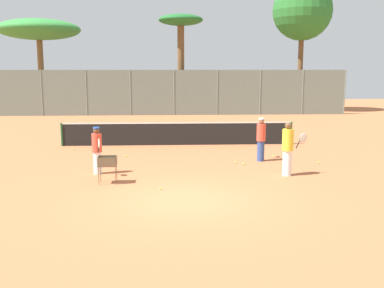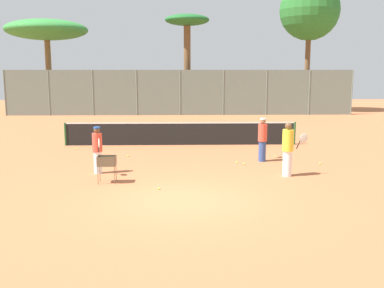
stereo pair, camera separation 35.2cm
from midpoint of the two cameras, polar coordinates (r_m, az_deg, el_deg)
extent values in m
plane|color=#B7663D|center=(12.27, -1.77, -7.18)|extent=(80.00, 80.00, 0.00)
cylinder|color=#26592D|center=(21.55, -16.66, 1.16)|extent=(0.10, 0.10, 1.07)
cylinder|color=#26592D|center=(21.66, 12.02, 1.39)|extent=(0.10, 0.10, 1.07)
cube|color=black|center=(20.94, -2.29, 1.23)|extent=(10.70, 0.01, 1.01)
cube|color=white|center=(20.87, -2.30, 2.69)|extent=(10.70, 0.02, 0.06)
cylinder|color=slate|center=(35.80, -18.79, 6.15)|extent=(0.08, 0.08, 3.44)
cylinder|color=slate|center=(35.05, -13.54, 6.33)|extent=(0.08, 0.08, 3.44)
cylinder|color=slate|center=(34.60, -8.10, 6.46)|extent=(0.08, 0.08, 3.44)
cylinder|color=slate|center=(34.46, -2.57, 6.53)|extent=(0.08, 0.08, 3.44)
cylinder|color=slate|center=(34.64, 2.96, 6.54)|extent=(0.08, 0.08, 3.44)
cylinder|color=slate|center=(35.13, 8.38, 6.50)|extent=(0.08, 0.08, 3.44)
cylinder|color=slate|center=(35.93, 13.60, 6.40)|extent=(0.08, 0.08, 3.44)
cylinder|color=slate|center=(37.00, 18.56, 6.25)|extent=(0.08, 0.08, 3.44)
cube|color=slate|center=(34.46, -2.57, 6.53)|extent=(26.52, 0.01, 3.44)
cylinder|color=brown|center=(41.02, -18.82, 8.25)|extent=(0.49, 0.49, 5.93)
ellipsoid|color=#338438|center=(41.15, -19.11, 13.58)|extent=(6.91, 6.91, 1.73)
cylinder|color=brown|center=(38.68, 13.31, 9.06)|extent=(0.42, 0.42, 6.74)
sphere|color=#28722D|center=(38.96, 13.59, 16.16)|extent=(4.81, 4.81, 4.81)
cylinder|color=brown|center=(36.55, -1.69, 9.41)|extent=(0.54, 0.54, 6.89)
ellipsoid|color=#1E6028|center=(36.75, -1.73, 15.48)|extent=(3.51, 3.51, 0.88)
cylinder|color=#334C8C|center=(17.50, 8.15, -0.87)|extent=(0.28, 0.28, 0.79)
cylinder|color=#E54C38|center=(17.38, 8.21, 1.47)|extent=(0.34, 0.34, 0.66)
sphere|color=#8C6647|center=(17.33, 8.24, 2.89)|extent=(0.21, 0.21, 0.21)
cylinder|color=white|center=(17.32, 8.25, 3.19)|extent=(0.22, 0.22, 0.05)
cylinder|color=black|center=(17.76, 8.18, 1.10)|extent=(0.06, 0.15, 0.27)
ellipsoid|color=silver|center=(17.90, 8.19, 1.88)|extent=(0.10, 0.40, 0.43)
cylinder|color=white|center=(15.26, 11.33, -2.38)|extent=(0.30, 0.30, 0.85)
cylinder|color=yellow|center=(15.12, 11.43, 0.52)|extent=(0.37, 0.37, 0.71)
sphere|color=brown|center=(15.06, 11.49, 2.29)|extent=(0.23, 0.23, 0.23)
cylinder|color=black|center=(15.31, 12.65, -0.09)|extent=(0.15, 0.06, 0.27)
ellipsoid|color=silver|center=(15.36, 13.30, 0.75)|extent=(0.40, 0.10, 0.43)
cylinder|color=white|center=(15.59, -12.55, -2.35)|extent=(0.27, 0.27, 0.75)
cylinder|color=#E54C38|center=(15.46, -12.64, 0.16)|extent=(0.33, 0.33, 0.63)
sphere|color=brown|center=(15.40, -12.70, 1.69)|extent=(0.20, 0.20, 0.20)
cylinder|color=#2659B2|center=(15.39, -12.71, 2.01)|extent=(0.21, 0.21, 0.05)
cylinder|color=black|center=(15.15, -12.45, -0.63)|extent=(0.07, 0.15, 0.27)
ellipsoid|color=silver|center=(14.95, -12.40, 0.09)|extent=(0.14, 0.39, 0.43)
cylinder|color=brown|center=(14.13, -12.47, -4.00)|extent=(0.02, 0.02, 0.55)
cylinder|color=brown|center=(14.05, -10.41, -4.00)|extent=(0.02, 0.02, 0.55)
cylinder|color=brown|center=(14.47, -12.24, -3.67)|extent=(0.02, 0.02, 0.55)
cylinder|color=brown|center=(14.40, -10.23, -3.67)|extent=(0.02, 0.02, 0.55)
cube|color=brown|center=(14.20, -11.38, -2.72)|extent=(0.55, 0.40, 0.01)
cube|color=brown|center=(13.97, -11.51, -2.32)|extent=(0.55, 0.01, 0.30)
cube|color=brown|center=(14.36, -11.28, -1.99)|extent=(0.55, 0.01, 0.30)
cube|color=brown|center=(14.21, -12.49, -2.15)|extent=(0.01, 0.40, 0.30)
cube|color=brown|center=(14.13, -10.29, -2.15)|extent=(0.01, 0.40, 0.30)
sphere|color=#D1E54C|center=(14.27, -10.46, -2.47)|extent=(0.07, 0.07, 0.07)
sphere|color=#D1E54C|center=(14.20, -10.56, -2.53)|extent=(0.07, 0.07, 0.07)
sphere|color=#D1E54C|center=(14.16, -10.78, -2.57)|extent=(0.07, 0.07, 0.07)
sphere|color=#D1E54C|center=(14.27, -11.19, -2.49)|extent=(0.07, 0.07, 0.07)
sphere|color=#D1E54C|center=(14.24, -10.78, -2.29)|extent=(0.07, 0.07, 0.07)
sphere|color=#D1E54C|center=(14.23, -11.50, -2.32)|extent=(0.07, 0.07, 0.07)
sphere|color=#D1E54C|center=(14.22, -11.82, -2.55)|extent=(0.07, 0.07, 0.07)
sphere|color=#D1E54C|center=(14.04, -11.40, -2.48)|extent=(0.07, 0.07, 0.07)
sphere|color=#D1E54C|center=(14.24, -11.96, -2.54)|extent=(0.07, 0.07, 0.07)
sphere|color=#D1E54C|center=(14.32, -11.24, -2.45)|extent=(0.07, 0.07, 0.07)
sphere|color=#D1E54C|center=(14.21, -11.23, -2.54)|extent=(0.07, 0.07, 0.07)
sphere|color=#D1E54C|center=(14.29, -11.78, -2.28)|extent=(0.07, 0.07, 0.07)
sphere|color=#D1E54C|center=(20.51, -15.29, -0.61)|extent=(0.07, 0.07, 0.07)
sphere|color=#D1E54C|center=(13.36, -4.75, -5.66)|extent=(0.07, 0.07, 0.07)
sphere|color=#D1E54C|center=(17.07, 5.00, -2.31)|extent=(0.07, 0.07, 0.07)
sphere|color=#D1E54C|center=(17.54, 15.20, -2.29)|extent=(0.07, 0.07, 0.07)
sphere|color=#D1E54C|center=(18.41, -8.92, -1.52)|extent=(0.07, 0.07, 0.07)
sphere|color=#D1E54C|center=(18.44, 9.71, -1.52)|extent=(0.07, 0.07, 0.07)
sphere|color=#D1E54C|center=(16.87, 5.94, -2.47)|extent=(0.07, 0.07, 0.07)
sphere|color=#D1E54C|center=(17.65, 11.58, -2.08)|extent=(0.07, 0.07, 0.07)
cube|color=#3F4C8C|center=(38.64, -13.35, 4.72)|extent=(4.20, 1.70, 0.90)
cube|color=#33383D|center=(38.62, -13.69, 5.89)|extent=(2.20, 1.50, 0.70)
camera|label=1|loc=(0.18, -90.66, -0.11)|focal=42.00mm
camera|label=2|loc=(0.18, 89.34, 0.11)|focal=42.00mm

